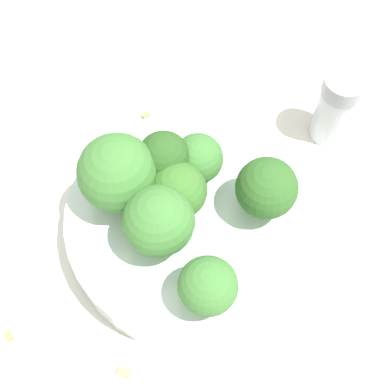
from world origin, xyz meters
name	(u,v)px	position (x,y,z in m)	size (l,w,h in m)	color
ground_plane	(192,231)	(0.00, 0.00, 0.00)	(3.00, 3.00, 0.00)	silver
bowl	(192,223)	(0.00, 0.00, 0.02)	(0.20, 0.20, 0.03)	silver
broccoli_floret_0	(177,193)	(-0.01, 0.00, 0.06)	(0.04, 0.04, 0.05)	#8EB770
broccoli_floret_1	(208,286)	(0.04, -0.06, 0.06)	(0.04, 0.04, 0.05)	#8EB770
broccoli_floret_2	(118,173)	(-0.06, -0.01, 0.07)	(0.06, 0.06, 0.07)	#84AD66
broccoli_floret_3	(164,159)	(-0.03, 0.02, 0.07)	(0.04, 0.04, 0.06)	#7A9E5B
broccoli_floret_4	(266,189)	(0.05, 0.03, 0.07)	(0.05, 0.05, 0.06)	#84AD66
broccoli_floret_5	(198,159)	(-0.01, 0.03, 0.06)	(0.04, 0.04, 0.04)	#8EB770
broccoli_floret_6	(159,222)	(-0.01, -0.03, 0.07)	(0.05, 0.05, 0.06)	#7A9E5B
pepper_shaker	(336,107)	(0.07, 0.14, 0.04)	(0.04, 0.04, 0.07)	#B2B7BC
almond_crumb_0	(146,115)	(-0.09, 0.09, 0.00)	(0.01, 0.01, 0.01)	#AD7F4C
almond_crumb_1	(8,335)	(-0.09, -0.14, 0.00)	(0.01, 0.00, 0.01)	#AD7F4C
almond_crumb_3	(122,371)	(0.00, -0.12, 0.00)	(0.01, 0.01, 0.01)	tan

